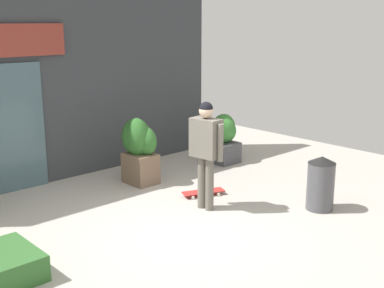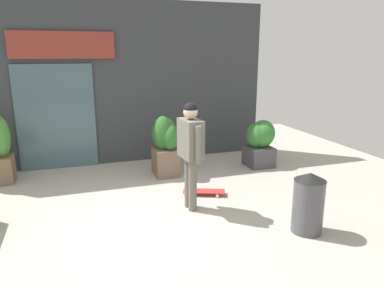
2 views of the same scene
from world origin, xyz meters
name	(u,v)px [view 1 (image 1 of 2)]	position (x,y,z in m)	size (l,w,h in m)	color
ground_plane	(178,229)	(0.00, 0.00, 0.00)	(12.00, 12.00, 0.00)	#B2ADA3
building_facade	(54,85)	(-0.05, 3.32, 1.75)	(7.06, 0.31, 3.53)	#383A3F
skateboarder	(206,144)	(0.85, 0.31, 1.05)	(0.31, 0.65, 1.71)	#666056
skateboard	(203,192)	(1.25, 0.77, 0.06)	(0.76, 0.47, 0.08)	red
planter_box_right	(139,146)	(0.89, 2.07, 0.70)	(0.51, 0.73, 1.21)	brown
planter_box_mid	(222,135)	(3.02, 2.04, 0.56)	(0.70, 0.64, 0.99)	#47474C
trash_bin	(321,183)	(2.15, -0.93, 0.43)	(0.43, 0.43, 0.86)	#4C4C51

